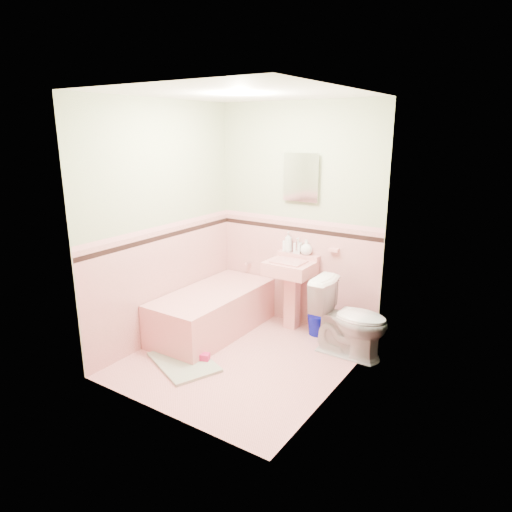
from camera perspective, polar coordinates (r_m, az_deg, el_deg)
The scene contains 32 objects.
floor at distance 4.67m, azimuth -1.73°, elevation -12.62°, with size 2.20×2.20×0.00m, color pink.
ceiling at distance 4.12m, azimuth -2.03°, elevation 19.68°, with size 2.20×2.20×0.00m, color white.
wall_back at distance 5.14m, azimuth 5.23°, elevation 4.82°, with size 2.50×2.50×0.00m, color beige.
wall_front at distance 3.41m, azimuth -12.55°, elevation -1.06°, with size 2.50×2.50×0.00m, color beige.
wall_left at distance 4.85m, azimuth -11.59°, elevation 3.92°, with size 2.50×2.50×0.00m, color beige.
wall_right at distance 3.75m, azimuth 10.73°, elevation 0.56°, with size 2.50×2.50×0.00m, color beige.
wainscot_back at distance 5.29m, azimuth 4.99°, elevation -2.13°, with size 2.00×2.00×0.00m, color pink.
wainscot_front at distance 3.65m, azimuth -11.80°, elevation -10.82°, with size 2.00×2.00×0.00m, color pink.
wainscot_left at distance 5.01m, azimuth -11.09°, elevation -3.38°, with size 2.20×2.20×0.00m, color pink.
wainscot_right at distance 3.97m, azimuth 10.10°, elevation -8.50°, with size 2.20×2.20×0.00m, color pink.
accent_back at distance 5.15m, azimuth 5.10°, elevation 3.37°, with size 2.00×2.00×0.00m, color black.
accent_front at distance 3.46m, azimuth -12.21°, elevation -3.05°, with size 2.00×2.00×0.00m, color black.
accent_left at distance 4.87m, azimuth -11.36°, elevation 2.41°, with size 2.20×2.20×0.00m, color black.
accent_right at distance 3.79m, azimuth 10.38°, elevation -1.29°, with size 2.20×2.20×0.00m, color black.
cap_back at distance 5.13m, azimuth 5.12°, elevation 4.46°, with size 2.00×2.00×0.00m, color pink.
cap_front at distance 3.43m, azimuth -12.30°, elevation -1.47°, with size 2.00×2.00×0.00m, color pink.
cap_left at distance 4.85m, azimuth -11.42°, elevation 3.56°, with size 2.20×2.20×0.00m, color pink.
cap_right at distance 3.77m, azimuth 10.46°, elevation 0.16°, with size 2.20×2.20×0.00m, color pink.
bathtub at distance 5.15m, azimuth -5.42°, elevation -7.08°, with size 0.70×1.50×0.45m, color #D88986.
tub_faucet at distance 5.56m, azimuth -0.90°, elevation -0.86°, with size 0.04×0.04×0.12m, color silver.
sink at distance 5.14m, azimuth 4.22°, elevation -5.00°, with size 0.51×0.48×0.80m, color #D88986, non-canonical shape.
sink_faucet at distance 5.10m, azimuth 5.11°, elevation 1.27°, with size 0.02×0.02×0.10m, color silver.
medicine_cabinet at distance 5.03m, azimuth 5.70°, elevation 9.75°, with size 0.35×0.04×0.44m, color white.
soap_dish at distance 4.97m, azimuth 9.70°, elevation 0.75°, with size 0.11×0.06×0.04m, color #D88986.
soap_bottle_left at distance 5.18m, azimuth 4.06°, elevation 1.79°, with size 0.09×0.09×0.23m, color #B2B2B2.
soap_bottle_mid at distance 5.13m, azimuth 5.25°, elevation 1.30°, with size 0.08×0.08×0.18m, color #B2B2B2.
soap_bottle_right at distance 5.09m, azimuth 6.31°, elevation 1.10°, with size 0.13×0.13×0.17m, color #B2B2B2.
tube at distance 5.22m, azimuth 3.54°, elevation 1.26°, with size 0.04×0.04×0.12m, color white.
toilet at distance 4.67m, azimuth 11.64°, elevation -7.71°, with size 0.43×0.76×0.77m, color white.
bucket at distance 5.15m, azimuth 7.70°, elevation -8.48°, with size 0.23×0.23×0.23m, color #050A8E, non-canonical shape.
bath_mat at distance 4.62m, azimuth -9.02°, elevation -12.96°, with size 0.72×0.48×0.03m, color gray.
shoe at distance 4.59m, azimuth -6.86°, elevation -12.35°, with size 0.16×0.08×0.07m, color #BF1E59.
Camera 1 is at (2.37, -3.36, 2.21)m, focal length 32.01 mm.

